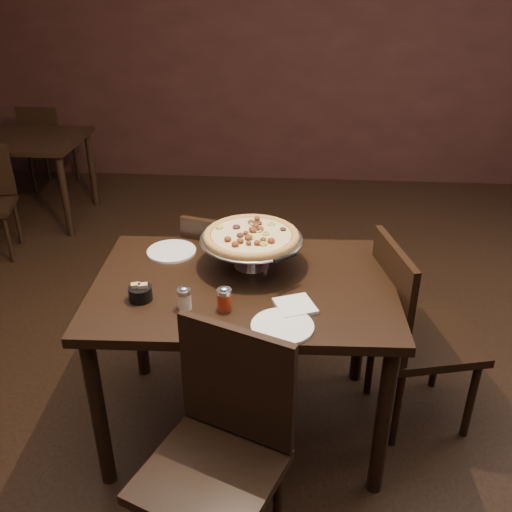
{
  "coord_description": "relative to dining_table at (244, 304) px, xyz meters",
  "views": [
    {
      "loc": [
        0.19,
        -2.15,
        2.1
      ],
      "look_at": [
        0.03,
        0.03,
        0.93
      ],
      "focal_mm": 40.0,
      "sensor_mm": 36.0,
      "label": 1
    }
  ],
  "objects": [
    {
      "name": "plate_left",
      "position": [
        -0.37,
        0.26,
        0.11
      ],
      "size": [
        0.24,
        0.24,
        0.01
      ],
      "primitive_type": "cylinder",
      "color": "white",
      "rests_on": "dining_table"
    },
    {
      "name": "chair_side",
      "position": [
        0.78,
        0.12,
        -0.18
      ],
      "size": [
        0.55,
        0.55,
        0.97
      ],
      "rotation": [
        0.0,
        0.0,
        1.8
      ],
      "color": "black",
      "rests_on": "ground"
    },
    {
      "name": "chair_near",
      "position": [
        -0.02,
        -0.67,
        -0.18
      ],
      "size": [
        0.59,
        0.59,
        0.97
      ],
      "rotation": [
        0.0,
        0.0,
        -0.39
      ],
      "color": "black",
      "rests_on": "ground"
    },
    {
      "name": "pizza_stand",
      "position": [
        0.02,
        0.14,
        0.26
      ],
      "size": [
        0.47,
        0.47,
        0.19
      ],
      "color": "silver",
      "rests_on": "dining_table"
    },
    {
      "name": "serving_spatula",
      "position": [
        0.18,
        -0.04,
        0.26
      ],
      "size": [
        0.15,
        0.15,
        0.02
      ],
      "rotation": [
        0.0,
        0.0,
        -0.84
      ],
      "color": "silver",
      "rests_on": "pizza_stand"
    },
    {
      "name": "parmesan_shaker",
      "position": [
        -0.22,
        -0.22,
        0.16
      ],
      "size": [
        0.06,
        0.06,
        0.1
      ],
      "color": "beige",
      "rests_on": "dining_table"
    },
    {
      "name": "napkin_stack",
      "position": [
        0.23,
        -0.18,
        0.12
      ],
      "size": [
        0.19,
        0.19,
        0.02
      ],
      "primitive_type": "cube",
      "rotation": [
        0.0,
        0.0,
        0.39
      ],
      "color": "white",
      "rests_on": "dining_table"
    },
    {
      "name": "plate_near",
      "position": [
        0.18,
        -0.32,
        0.11
      ],
      "size": [
        0.24,
        0.24,
        0.01
      ],
      "primitive_type": "cylinder",
      "color": "white",
      "rests_on": "dining_table"
    },
    {
      "name": "pepper_flake_shaker",
      "position": [
        -0.06,
        -0.22,
        0.16
      ],
      "size": [
        0.06,
        0.06,
        0.11
      ],
      "color": "maroon",
      "rests_on": "dining_table"
    },
    {
      "name": "room",
      "position": [
        0.09,
        0.05,
        0.69
      ],
      "size": [
        6.04,
        7.04,
        2.84
      ],
      "color": "black",
      "rests_on": "ground"
    },
    {
      "name": "background_table",
      "position": [
        -2.18,
        2.36,
        -0.08
      ],
      "size": [
        1.16,
        0.78,
        0.73
      ],
      "color": "black",
      "rests_on": "ground"
    },
    {
      "name": "packet_caddy",
      "position": [
        -0.41,
        -0.17,
        0.14
      ],
      "size": [
        0.1,
        0.1,
        0.08
      ],
      "rotation": [
        0.0,
        0.0,
        0.25
      ],
      "color": "black",
      "rests_on": "dining_table"
    },
    {
      "name": "bg_chair_far",
      "position": [
        -2.2,
        3.06,
        -0.26
      ],
      "size": [
        0.4,
        0.4,
        0.83
      ],
      "rotation": [
        0.0,
        0.0,
        3.1
      ],
      "color": "black",
      "rests_on": "ground"
    },
    {
      "name": "chair_far",
      "position": [
        -0.11,
        0.5,
        -0.2
      ],
      "size": [
        0.53,
        0.53,
        0.93
      ],
      "rotation": [
        0.0,
        0.0,
        2.88
      ],
      "color": "black",
      "rests_on": "ground"
    },
    {
      "name": "dining_table",
      "position": [
        0.0,
        0.0,
        0.0
      ],
      "size": [
        1.34,
        0.92,
        0.82
      ],
      "rotation": [
        0.0,
        0.0,
        0.04
      ],
      "color": "black",
      "rests_on": "ground"
    }
  ]
}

